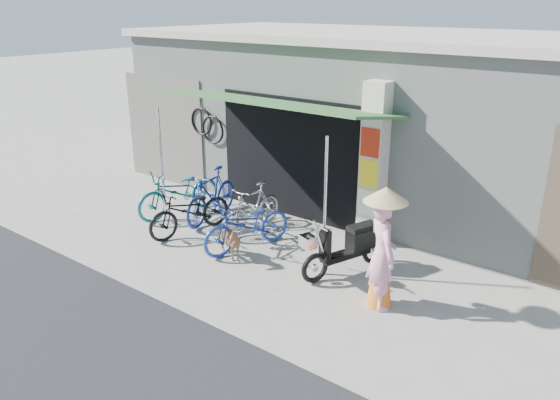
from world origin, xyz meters
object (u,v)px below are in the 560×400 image
Objects in this scene: bike_silver at (253,208)px; bike_blue at (211,195)px; bike_teal at (179,192)px; nun at (382,250)px; bike_black at (190,211)px; bike_navy at (248,225)px; moped at (348,247)px; street_dog at (227,242)px.

bike_blue is at bearing -173.69° from bike_silver.
bike_blue is at bearing 27.11° from bike_teal.
bike_teal is 5.17m from nun.
bike_silver is at bearing 55.50° from bike_black.
bike_blue is at bearing 114.39° from bike_black.
bike_teal is at bearing -174.97° from bike_navy.
bike_black is at bearing -152.17° from moped.
bike_navy is (1.54, -0.65, -0.06)m from bike_blue.
bike_silver reaches higher than street_dog.
bike_black is at bearing -159.07° from bike_navy.
moped is (4.17, -0.09, -0.06)m from bike_teal.
nun reaches higher than bike_navy.
moped is at bearing 6.15° from nun.
bike_black is 0.99× the size of bike_navy.
bike_blue is 4.50m from nun.
bike_silver is 0.85× the size of nun.
bike_black is 1.13× the size of bike_silver.
bike_blue is 2.39× the size of street_dog.
bike_teal is at bearing 84.45° from street_dog.
bike_teal is 2.41m from street_dog.
bike_black is (0.91, -0.55, -0.04)m from bike_teal.
nun is at bearing -14.78° from moped.
bike_teal is 1.14× the size of moped.
nun reaches higher than bike_blue.
bike_blue is 1.90m from street_dog.
bike_teal is 0.76m from bike_blue.
bike_blue is 1.04× the size of moped.
bike_blue reaches higher than moped.
bike_navy reaches higher than bike_black.
moped is 0.92× the size of nun.
bike_navy is 0.52m from street_dog.
street_dog is (1.49, -1.15, -0.22)m from bike_blue.
street_dog is (0.44, -1.23, -0.16)m from bike_silver.
bike_blue reaches higher than bike_silver.
street_dog is (1.31, -0.37, -0.16)m from bike_black.
bike_silver reaches higher than bike_black.
bike_teal is at bearing 32.51° from nun.
bike_silver is 1.31m from street_dog.
street_dog is at bearing -80.00° from bike_navy.
bike_teal is 1.05× the size of nun.
bike_teal reaches higher than moped.
bike_blue is 3.46m from moped.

